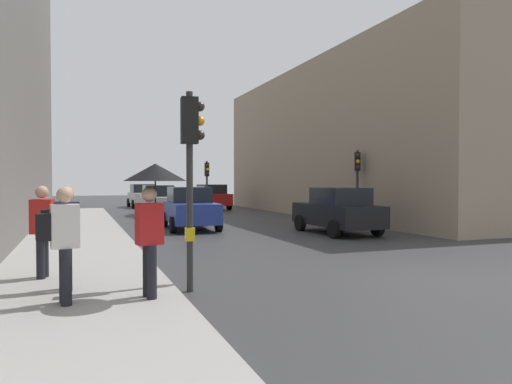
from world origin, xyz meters
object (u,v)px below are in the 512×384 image
car_dark_suv (338,211)px  traffic_light_near_left (191,154)px  pedestrian_with_black_backpack (62,238)px  car_white_compact (143,196)px  pedestrian_with_umbrella (154,192)px  pedestrian_in_red_jacket (42,227)px  car_silver_hatchback (158,201)px  car_red_sedan (211,197)px  car_blue_van (190,208)px  traffic_light_far_median (207,177)px  pedestrian_with_grey_backpack (64,231)px  traffic_light_mid_street (357,174)px

car_dark_suv → traffic_light_near_left: bearing=-134.8°
traffic_light_near_left → pedestrian_with_black_backpack: 2.67m
car_white_compact → pedestrian_with_umbrella: size_ratio=1.99×
traffic_light_near_left → pedestrian_in_red_jacket: (-2.57, 1.44, -1.38)m
car_silver_hatchback → car_red_sedan: 6.65m
car_silver_hatchback → pedestrian_with_umbrella: bearing=-99.1°
car_red_sedan → pedestrian_in_red_jacket: pedestrian_in_red_jacket is taller
pedestrian_with_umbrella → pedestrian_with_black_backpack: (-1.36, 0.03, -0.68)m
pedestrian_with_black_backpack → car_blue_van: bearing=68.8°
car_white_compact → traffic_light_near_left: bearing=-95.4°
traffic_light_near_left → pedestrian_in_red_jacket: 3.25m
traffic_light_far_median → car_dark_suv: 12.87m
traffic_light_far_median → pedestrian_with_umbrella: 21.87m
traffic_light_near_left → traffic_light_far_median: 20.84m
traffic_light_near_left → car_dark_suv: size_ratio=0.86×
car_white_compact → pedestrian_with_umbrella: 29.41m
traffic_light_far_median → pedestrian_with_grey_backpack: size_ratio=1.83×
traffic_light_mid_street → car_red_sedan: size_ratio=0.79×
traffic_light_far_median → pedestrian_in_red_jacket: size_ratio=1.83×
traffic_light_far_median → pedestrian_with_grey_backpack: traffic_light_far_median is taller
car_white_compact → pedestrian_with_umbrella: pedestrian_with_umbrella is taller
traffic_light_near_left → traffic_light_mid_street: bearing=45.0°
car_white_compact → car_dark_suv: bearing=-77.4°
traffic_light_far_median → car_silver_hatchback: traffic_light_far_median is taller
traffic_light_near_left → pedestrian_with_grey_backpack: bearing=175.3°
traffic_light_near_left → traffic_light_far_median: size_ratio=1.12×
traffic_light_mid_street → car_blue_van: (-7.27, 1.37, -1.47)m
traffic_light_far_median → car_silver_hatchback: size_ratio=0.76×
traffic_light_far_median → pedestrian_with_umbrella: traffic_light_far_median is taller
car_white_compact → pedestrian_in_red_jacket: (-5.27, -26.91, 0.25)m
car_silver_hatchback → traffic_light_mid_street: bearing=-52.5°
traffic_light_mid_street → pedestrian_with_umbrella: bearing=-134.8°
traffic_light_mid_street → traffic_light_near_left: (-9.73, -9.74, 0.16)m
car_silver_hatchback → pedestrian_with_umbrella: 20.37m
car_white_compact → car_silver_hatchback: 9.10m
pedestrian_in_red_jacket → car_silver_hatchback: bearing=74.3°
car_white_compact → car_dark_suv: 21.44m
pedestrian_in_red_jacket → traffic_light_mid_street: bearing=34.0°
traffic_light_far_median → car_dark_suv: (1.83, -12.66, -1.36)m
car_white_compact → car_silver_hatchback: same height
car_blue_van → pedestrian_with_grey_backpack: (-4.62, -10.93, 0.29)m
traffic_light_mid_street → pedestrian_with_black_backpack: 15.95m
traffic_light_mid_street → pedestrian_with_grey_backpack: (-11.89, -9.56, -1.18)m
traffic_light_far_median → pedestrian_with_umbrella: (-6.34, -20.93, -0.39)m
car_silver_hatchback → pedestrian_with_umbrella: pedestrian_with_umbrella is taller
traffic_light_mid_street → car_dark_suv: 3.62m
car_dark_suv → pedestrian_in_red_jacket: size_ratio=2.38×
traffic_light_far_median → car_red_sedan: traffic_light_far_median is taller
traffic_light_near_left → pedestrian_with_grey_backpack: 2.55m
car_white_compact → pedestrian_with_umbrella: (-3.49, -29.19, 0.96)m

